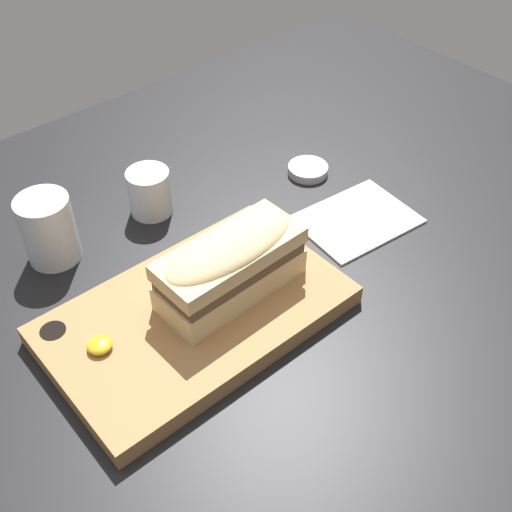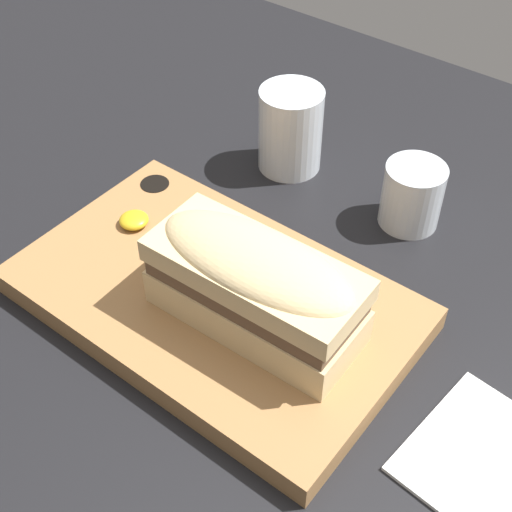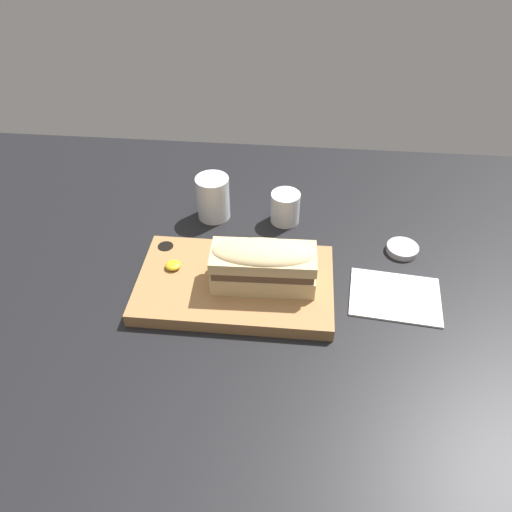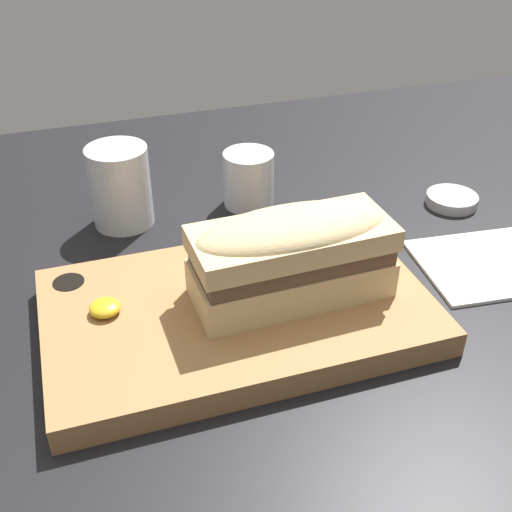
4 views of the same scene
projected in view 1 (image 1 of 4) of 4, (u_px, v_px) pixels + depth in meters
The scene contains 8 objects.
dining_table at pixel (208, 306), 84.78cm from camera, with size 164.02×108.56×2.00cm.
serving_board at pixel (195, 315), 80.49cm from camera, with size 36.83×22.49×2.71cm.
sandwich at pixel (230, 262), 78.63cm from camera, with size 19.21×8.62×8.92cm.
mustard_dollop at pixel (101, 346), 74.34cm from camera, with size 2.99×2.99×1.20cm.
water_glass at pixel (50, 233), 87.52cm from camera, with size 7.32×7.32×9.89cm.
wine_glass at pixel (150, 193), 95.63cm from camera, with size 6.42×6.42×7.08cm.
napkin at pixel (356, 220), 96.02cm from camera, with size 17.91×14.23×0.40cm.
condiment_dish at pixel (308, 170), 104.68cm from camera, with size 6.55×6.55×1.37cm.
Camera 1 is at (-32.75, -48.01, 63.40)cm, focal length 45.00 mm.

